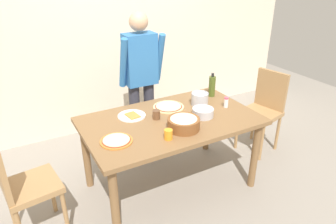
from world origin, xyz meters
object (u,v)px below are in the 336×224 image
object	(u,v)px
plate_with_slice	(132,116)
steel_pot	(200,99)
dining_table	(171,128)
cup_orange	(168,134)
olive_oil_bottle	(212,86)
cup_small_brown	(156,115)
person_cook	(141,76)
chair_wooden_left	(21,183)
mixing_bowl_steel	(203,112)
salt_shaker	(226,102)
chair_wooden_right	(264,107)
pizza_cooked_on_tray	(116,141)
popcorn_bowl	(184,123)
pizza_raw_on_board	(169,107)

from	to	relation	value
plate_with_slice	steel_pot	xyz separation A→B (m)	(0.70, -0.09, 0.06)
dining_table	cup_orange	xyz separation A→B (m)	(-0.19, -0.30, 0.13)
olive_oil_bottle	cup_small_brown	size ratio (longest dim) A/B	3.01
person_cook	cup_orange	world-z (taller)	person_cook
person_cook	olive_oil_bottle	size ratio (longest dim) A/B	6.33
chair_wooden_left	cup_small_brown	xyz separation A→B (m)	(1.21, 0.08, 0.26)
mixing_bowl_steel	salt_shaker	xyz separation A→B (m)	(0.32, 0.06, 0.01)
chair_wooden_right	salt_shaker	distance (m)	0.78
steel_pot	cup_small_brown	bearing A→B (deg)	-172.89
pizza_cooked_on_tray	cup_orange	world-z (taller)	cup_orange
pizza_cooked_on_tray	steel_pot	xyz separation A→B (m)	(0.99, 0.27, 0.06)
mixing_bowl_steel	olive_oil_bottle	size ratio (longest dim) A/B	0.78
plate_with_slice	popcorn_bowl	size ratio (longest dim) A/B	0.93
chair_wooden_left	chair_wooden_right	xyz separation A→B (m)	(2.64, 0.13, 0.00)
dining_table	chair_wooden_left	xyz separation A→B (m)	(-1.32, -0.01, -0.13)
plate_with_slice	cup_orange	world-z (taller)	cup_orange
steel_pot	salt_shaker	bearing A→B (deg)	-41.31
mixing_bowl_steel	olive_oil_bottle	xyz separation A→B (m)	(0.36, 0.36, 0.07)
chair_wooden_right	steel_pot	bearing A→B (deg)	179.11
person_cook	chair_wooden_right	bearing A→B (deg)	-26.67
mixing_bowl_steel	cup_small_brown	bearing A→B (deg)	157.63
pizza_cooked_on_tray	salt_shaker	size ratio (longest dim) A/B	2.49
cup_small_brown	salt_shaker	xyz separation A→B (m)	(0.72, -0.11, 0.01)
cup_small_brown	salt_shaker	world-z (taller)	salt_shaker
chair_wooden_left	steel_pot	distance (m)	1.76
pizza_cooked_on_tray	salt_shaker	xyz separation A→B (m)	(1.19, 0.10, 0.04)
cup_small_brown	mixing_bowl_steel	bearing A→B (deg)	-22.37
pizza_raw_on_board	olive_oil_bottle	distance (m)	0.56
person_cook	mixing_bowl_steel	distance (m)	0.90
mixing_bowl_steel	pizza_raw_on_board	bearing A→B (deg)	119.89
pizza_raw_on_board	popcorn_bowl	bearing A→B (deg)	-102.51
pizza_raw_on_board	steel_pot	bearing A→B (deg)	-16.98
pizza_raw_on_board	steel_pot	xyz separation A→B (m)	(0.31, -0.09, 0.06)
dining_table	popcorn_bowl	size ratio (longest dim) A/B	5.71
olive_oil_bottle	mixing_bowl_steel	bearing A→B (deg)	-135.18
pizza_raw_on_board	pizza_cooked_on_tray	xyz separation A→B (m)	(-0.68, -0.37, 0.00)
cup_orange	steel_pot	bearing A→B (deg)	35.94
pizza_raw_on_board	cup_small_brown	bearing A→B (deg)	-143.58
pizza_cooked_on_tray	popcorn_bowl	bearing A→B (deg)	-7.65
popcorn_bowl	olive_oil_bottle	xyz separation A→B (m)	(0.65, 0.48, 0.05)
pizza_cooked_on_tray	dining_table	bearing A→B (deg)	13.51
dining_table	chair_wooden_right	size ratio (longest dim) A/B	1.68
cup_small_brown	salt_shaker	bearing A→B (deg)	-8.52
chair_wooden_left	cup_small_brown	distance (m)	1.24
chair_wooden_left	plate_with_slice	world-z (taller)	chair_wooden_left
dining_table	mixing_bowl_steel	world-z (taller)	mixing_bowl_steel
chair_wooden_left	popcorn_bowl	world-z (taller)	chair_wooden_left
chair_wooden_left	popcorn_bowl	size ratio (longest dim) A/B	3.39
chair_wooden_right	steel_pot	xyz separation A→B (m)	(-0.91, 0.01, 0.29)
chair_wooden_left	mixing_bowl_steel	distance (m)	1.63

